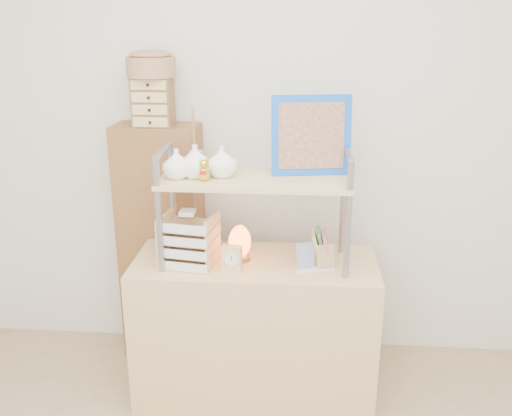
{
  "coord_description": "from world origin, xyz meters",
  "views": [
    {
      "loc": [
        0.21,
        -1.36,
        1.9
      ],
      "look_at": [
        0.01,
        1.2,
        1.03
      ],
      "focal_mm": 40.0,
      "sensor_mm": 36.0,
      "label": 1
    }
  ],
  "objects": [
    {
      "name": "hutch",
      "position": [
        -0.07,
        1.22,
        1.2
      ],
      "size": [
        0.9,
        0.34,
        0.8
      ],
      "color": "gray",
      "rests_on": "desk"
    },
    {
      "name": "woven_basket",
      "position": [
        -0.56,
        1.55,
        1.65
      ],
      "size": [
        0.25,
        0.25,
        0.1
      ],
      "primitive_type": "cylinder",
      "color": "#976A44",
      "rests_on": "drawer_chest"
    },
    {
      "name": "postcard_stand",
      "position": [
        0.29,
        1.13,
        0.79
      ],
      "size": [
        0.19,
        0.11,
        0.13
      ],
      "color": "white",
      "rests_on": "desk"
    },
    {
      "name": "desk_clock",
      "position": [
        -0.1,
        1.07,
        0.82
      ],
      "size": [
        0.1,
        0.05,
        0.13
      ],
      "color": "tan",
      "rests_on": "desk"
    },
    {
      "name": "salt_lamp",
      "position": [
        -0.08,
        1.21,
        0.84
      ],
      "size": [
        0.12,
        0.11,
        0.18
      ],
      "color": "brown",
      "rests_on": "desk"
    },
    {
      "name": "desk",
      "position": [
        0.0,
        1.2,
        0.38
      ],
      "size": [
        1.2,
        0.5,
        0.75
      ],
      "primitive_type": "cube",
      "color": "tan",
      "rests_on": "ground"
    },
    {
      "name": "letter_tray",
      "position": [
        -0.31,
        1.13,
        0.86
      ],
      "size": [
        0.26,
        0.25,
        0.28
      ],
      "color": "tan",
      "rests_on": "desk"
    },
    {
      "name": "drawer_chest",
      "position": [
        -0.56,
        1.55,
        1.48
      ],
      "size": [
        0.2,
        0.16,
        0.25
      ],
      "color": "brown",
      "rests_on": "cabinet"
    },
    {
      "name": "room_shell",
      "position": [
        0.0,
        0.39,
        1.69
      ],
      "size": [
        3.42,
        3.41,
        2.61
      ],
      "color": "silver",
      "rests_on": "ground"
    },
    {
      "name": "cabinet",
      "position": [
        -0.56,
        1.57,
        0.68
      ],
      "size": [
        0.47,
        0.27,
        1.35
      ],
      "primitive_type": "cube",
      "rotation": [
        0.0,
        0.0,
        -0.07
      ],
      "color": "brown",
      "rests_on": "ground"
    }
  ]
}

